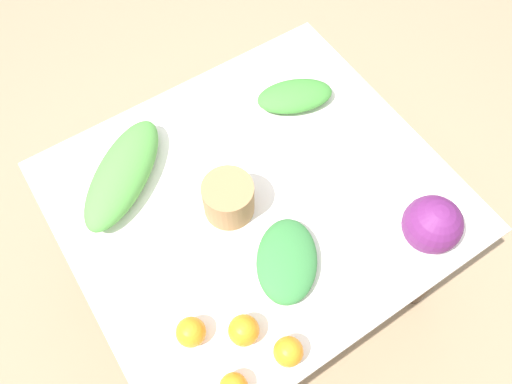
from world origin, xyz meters
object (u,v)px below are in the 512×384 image
at_px(cabbage_purple, 432,225).
at_px(paper_bag, 228,198).
at_px(greens_bunch_scallion, 287,261).
at_px(orange_0, 244,330).
at_px(orange_1, 288,352).
at_px(greens_bunch_beet_tops, 295,96).
at_px(orange_2, 191,332).
at_px(greens_bunch_dandelion, 123,174).

relative_size(cabbage_purple, paper_bag, 1.10).
height_order(greens_bunch_scallion, orange_0, orange_0).
xyz_separation_m(cabbage_purple, orange_1, (-0.51, -0.05, -0.04)).
relative_size(greens_bunch_beet_tops, orange_1, 3.28).
height_order(paper_bag, greens_bunch_beet_tops, paper_bag).
relative_size(cabbage_purple, orange_2, 2.10).
distance_m(paper_bag, orange_0, 0.37).
height_order(cabbage_purple, greens_bunch_scallion, cabbage_purple).
height_order(cabbage_purple, greens_bunch_beet_tops, cabbage_purple).
bearing_deg(paper_bag, greens_bunch_beet_tops, 29.14).
bearing_deg(greens_bunch_scallion, greens_bunch_beet_tops, 52.36).
xyz_separation_m(cabbage_purple, greens_bunch_scallion, (-0.38, 0.15, -0.05)).
height_order(paper_bag, orange_1, paper_bag).
height_order(greens_bunch_scallion, greens_bunch_beet_tops, greens_bunch_beet_tops).
distance_m(cabbage_purple, orange_0, 0.58).
height_order(orange_0, orange_1, orange_0).
xyz_separation_m(greens_bunch_beet_tops, orange_2, (-0.66, -0.48, 0.01)).
bearing_deg(orange_0, paper_bag, 64.03).
bearing_deg(orange_2, greens_bunch_dandelion, 83.12).
distance_m(greens_bunch_beet_tops, orange_0, 0.78).
distance_m(greens_bunch_beet_tops, orange_1, 0.81).
bearing_deg(greens_bunch_beet_tops, greens_bunch_dandelion, 176.81).
relative_size(greens_bunch_scallion, orange_0, 3.11).
relative_size(orange_0, orange_1, 1.06).
bearing_deg(greens_bunch_scallion, orange_0, -154.50).
distance_m(greens_bunch_scallion, greens_bunch_dandelion, 0.55).
distance_m(greens_bunch_scallion, orange_1, 0.24).
xyz_separation_m(cabbage_purple, greens_bunch_beet_tops, (-0.03, 0.60, -0.05)).
bearing_deg(cabbage_purple, greens_bunch_dandelion, 134.90).
bearing_deg(orange_0, orange_2, 148.30).
xyz_separation_m(paper_bag, orange_1, (-0.10, -0.44, -0.02)).
bearing_deg(greens_bunch_dandelion, paper_bag, -49.49).
distance_m(paper_bag, greens_bunch_dandelion, 0.33).
relative_size(greens_bunch_beet_tops, orange_2, 3.23).
bearing_deg(paper_bag, greens_bunch_scallion, -80.49).
bearing_deg(orange_2, cabbage_purple, -9.91).
relative_size(greens_bunch_scallion, orange_2, 3.24).
xyz_separation_m(greens_bunch_scallion, greens_bunch_beet_tops, (0.35, 0.45, 0.00)).
xyz_separation_m(greens_bunch_scallion, orange_0, (-0.20, -0.10, 0.01)).
relative_size(greens_bunch_scallion, greens_bunch_dandelion, 0.63).
xyz_separation_m(cabbage_purple, orange_2, (-0.69, 0.12, -0.04)).
bearing_deg(orange_1, greens_bunch_dandelion, 99.66).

